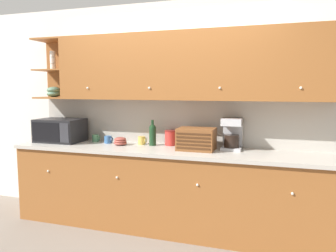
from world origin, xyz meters
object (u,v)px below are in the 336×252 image
(bowl_stack_on_counter, at_px, (120,141))
(storage_canister, at_px, (171,138))
(wine_bottle, at_px, (153,134))
(mug_patterned_third, at_px, (96,138))
(mug_blue_second, at_px, (142,140))
(mug, at_px, (108,140))
(coffee_maker, at_px, (232,134))
(microwave, at_px, (60,130))
(bread_box, at_px, (196,139))

(bowl_stack_on_counter, height_order, storage_canister, storage_canister)
(wine_bottle, bearing_deg, storage_canister, 19.71)
(mug_patterned_third, distance_m, mug_blue_second, 0.63)
(bowl_stack_on_counter, xyz_separation_m, storage_canister, (0.57, 0.17, 0.04))
(mug, bearing_deg, wine_bottle, 2.18)
(mug_patterned_third, relative_size, bowl_stack_on_counter, 0.59)
(mug_patterned_third, xyz_separation_m, coffee_maker, (1.69, -0.00, 0.13))
(mug, bearing_deg, microwave, -173.27)
(microwave, relative_size, mug_patterned_third, 5.87)
(mug, relative_size, coffee_maker, 0.30)
(wine_bottle, bearing_deg, bowl_stack_on_counter, -165.54)
(microwave, distance_m, coffee_maker, 2.13)
(mug_blue_second, height_order, bread_box, bread_box)
(storage_canister, xyz_separation_m, coffee_maker, (0.72, -0.04, 0.09))
(microwave, height_order, coffee_maker, coffee_maker)
(mug, relative_size, storage_canister, 0.57)
(mug_patterned_third, bearing_deg, bread_box, -6.48)
(microwave, relative_size, storage_canister, 3.12)
(wine_bottle, bearing_deg, mug, -177.82)
(coffee_maker, bearing_deg, microwave, -176.58)
(storage_canister, xyz_separation_m, bread_box, (0.35, -0.19, 0.03))
(mug_blue_second, relative_size, coffee_maker, 0.29)
(microwave, bearing_deg, storage_canister, 6.82)
(bread_box, distance_m, coffee_maker, 0.40)
(mug, distance_m, wine_bottle, 0.58)
(mug_patterned_third, bearing_deg, mug_blue_second, -1.05)
(coffee_maker, bearing_deg, wine_bottle, -178.10)
(mug_patterned_third, distance_m, bread_box, 1.34)
(mug_blue_second, distance_m, storage_canister, 0.35)
(mug, xyz_separation_m, wine_bottle, (0.57, 0.02, 0.09))
(mug, bearing_deg, bread_box, -4.96)
(mug_patterned_third, distance_m, wine_bottle, 0.78)
(mug_blue_second, height_order, wine_bottle, wine_bottle)
(mug_patterned_third, xyz_separation_m, mug_blue_second, (0.63, -0.01, 0.00))
(bread_box, bearing_deg, bowl_stack_on_counter, 178.55)
(wine_bottle, xyz_separation_m, coffee_maker, (0.92, 0.03, 0.04))
(mug_patterned_third, xyz_separation_m, bowl_stack_on_counter, (0.40, -0.13, 0.00))
(wine_bottle, relative_size, coffee_maker, 0.87)
(bowl_stack_on_counter, relative_size, storage_canister, 0.89)
(mug, distance_m, bowl_stack_on_counter, 0.21)
(microwave, xyz_separation_m, coffee_maker, (2.12, 0.13, 0.03))
(bread_box, xyz_separation_m, coffee_maker, (0.37, 0.15, 0.06))
(storage_canister, distance_m, coffee_maker, 0.73)
(mug_blue_second, bearing_deg, microwave, -173.75)
(mug_blue_second, bearing_deg, bowl_stack_on_counter, -153.04)
(microwave, relative_size, mug_blue_second, 5.58)
(mug_patterned_third, relative_size, bread_box, 0.24)
(storage_canister, bearing_deg, mug_patterned_third, -177.64)
(mug_blue_second, height_order, coffee_maker, coffee_maker)
(bowl_stack_on_counter, height_order, coffee_maker, coffee_maker)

